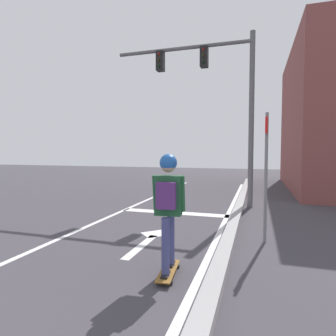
{
  "coord_description": "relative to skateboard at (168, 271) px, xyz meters",
  "views": [
    {
      "loc": [
        4.15,
        0.47,
        1.75
      ],
      "look_at": [
        1.79,
        8.02,
        1.29
      ],
      "focal_mm": 30.5,
      "sensor_mm": 36.0,
      "label": 1
    }
  ],
  "objects": [
    {
      "name": "lane_line_center",
      "position": [
        -2.59,
        1.77,
        -0.06
      ],
      "size": [
        0.12,
        20.0,
        0.01
      ],
      "primitive_type": "cube",
      "color": "silver",
      "rests_on": "ground"
    },
    {
      "name": "lane_line_curbside",
      "position": [
        0.42,
        1.77,
        -0.06
      ],
      "size": [
        0.12,
        20.0,
        0.01
      ],
      "primitive_type": "cube",
      "color": "silver",
      "rests_on": "ground"
    },
    {
      "name": "stop_bar",
      "position": [
        -1.01,
        3.98,
        -0.06
      ],
      "size": [
        3.17,
        0.4,
        0.01
      ],
      "primitive_type": "cube",
      "color": "silver",
      "rests_on": "ground"
    },
    {
      "name": "lane_arrow_stem",
      "position": [
        -0.85,
        1.03,
        -0.06
      ],
      "size": [
        0.16,
        1.4,
        0.01
      ],
      "primitive_type": "cube",
      "color": "silver",
      "rests_on": "ground"
    },
    {
      "name": "lane_arrow_head",
      "position": [
        -0.85,
        1.88,
        -0.06
      ],
      "size": [
        0.71,
        0.71,
        0.01
      ],
      "primitive_type": "cube",
      "rotation": [
        0.0,
        0.0,
        0.79
      ],
      "color": "silver",
      "rests_on": "ground"
    },
    {
      "name": "curb_strip",
      "position": [
        0.67,
        1.77,
        0.0
      ],
      "size": [
        0.24,
        24.0,
        0.14
      ],
      "primitive_type": "cube",
      "color": "#A09E9E",
      "rests_on": "ground"
    },
    {
      "name": "skateboard",
      "position": [
        0.0,
        0.0,
        0.0
      ],
      "size": [
        0.28,
        0.82,
        0.08
      ],
      "color": "brown",
      "rests_on": "ground"
    },
    {
      "name": "skater",
      "position": [
        0.0,
        -0.02,
        1.05
      ],
      "size": [
        0.45,
        0.62,
        1.64
      ],
      "color": "#3D4176",
      "rests_on": "skateboard"
    },
    {
      "name": "traffic_signal_mast",
      "position": [
        -0.18,
        5.48,
        3.79
      ],
      "size": [
        4.53,
        0.34,
        5.41
      ],
      "color": "#5B595C",
      "rests_on": "ground"
    },
    {
      "name": "street_sign_post",
      "position": [
        1.34,
        1.98,
        1.55
      ],
      "size": [
        0.08,
        0.44,
        2.49
      ],
      "color": "slate",
      "rests_on": "ground"
    }
  ]
}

